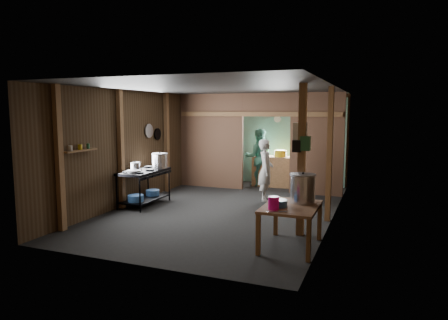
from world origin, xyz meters
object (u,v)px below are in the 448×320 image
at_px(gas_range, 144,188).
at_px(stock_pot, 303,189).
at_px(stove_pot_large, 160,161).
at_px(pink_bucket, 274,203).
at_px(cook, 266,170).
at_px(yellow_tub, 280,153).
at_px(prep_table, 291,226).

height_order(gas_range, stock_pot, stock_pot).
height_order(stove_pot_large, pink_bucket, stove_pot_large).
distance_m(stock_pot, cook, 3.12).
bearing_deg(stove_pot_large, gas_range, -111.78).
bearing_deg(yellow_tub, stove_pot_large, -126.78).
distance_m(stove_pot_large, cook, 2.51).
xyz_separation_m(stove_pot_large, cook, (2.27, 1.04, -0.23)).
bearing_deg(cook, prep_table, -170.84).
relative_size(pink_bucket, yellow_tub, 0.59).
xyz_separation_m(gas_range, stock_pot, (3.83, -1.33, 0.49)).
bearing_deg(yellow_tub, pink_bucket, -77.46).
xyz_separation_m(prep_table, stove_pot_large, (-3.54, 2.03, 0.63)).
relative_size(stove_pot_large, yellow_tub, 1.10).
bearing_deg(stock_pot, gas_range, 160.89).
bearing_deg(yellow_tub, gas_range, -125.11).
bearing_deg(stock_pot, yellow_tub, 107.74).
relative_size(stove_pot_large, stock_pot, 0.76).
bearing_deg(gas_range, stove_pot_large, 68.22).
bearing_deg(pink_bucket, prep_table, 60.99).
relative_size(gas_range, stock_pot, 2.81).
relative_size(pink_bucket, cook, 0.13).
bearing_deg(stove_pot_large, stock_pot, -25.57).
xyz_separation_m(stock_pot, cook, (-1.39, 2.79, -0.16)).
distance_m(gas_range, prep_table, 4.04).
height_order(stock_pot, yellow_tub, stock_pot).
bearing_deg(cook, stock_pot, -166.81).
xyz_separation_m(pink_bucket, cook, (-1.07, 3.41, -0.03)).
bearing_deg(prep_table, pink_bucket, -119.01).
xyz_separation_m(prep_table, pink_bucket, (-0.19, -0.35, 0.43)).
xyz_separation_m(stock_pot, pink_bucket, (-0.32, -0.62, -0.12)).
bearing_deg(prep_table, stock_pot, 65.32).
distance_m(yellow_tub, cook, 1.88).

